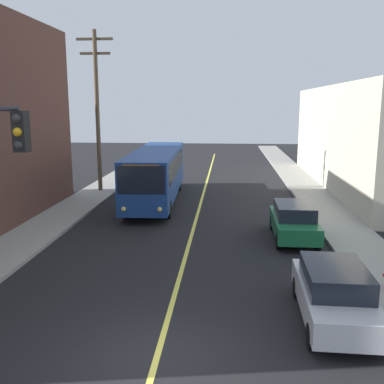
{
  "coord_description": "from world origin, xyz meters",
  "views": [
    {
      "loc": [
        1.62,
        -9.48,
        5.95
      ],
      "look_at": [
        0.0,
        10.49,
        2.0
      ],
      "focal_mm": 41.57,
      "sensor_mm": 36.0,
      "label": 1
    }
  ],
  "objects_px": {
    "city_bus": "(156,172)",
    "parked_car_green": "(294,221)",
    "parked_car_silver": "(334,293)",
    "utility_pole_mid": "(97,105)"
  },
  "relations": [
    {
      "from": "parked_car_green",
      "to": "utility_pole_mid",
      "type": "xyz_separation_m",
      "value": [
        -11.74,
        9.98,
        5.11
      ]
    },
    {
      "from": "city_bus",
      "to": "utility_pole_mid",
      "type": "xyz_separation_m",
      "value": [
        -4.34,
        2.57,
        4.14
      ]
    },
    {
      "from": "parked_car_silver",
      "to": "parked_car_green",
      "type": "relative_size",
      "value": 1.01
    },
    {
      "from": "city_bus",
      "to": "parked_car_silver",
      "type": "relative_size",
      "value": 2.75
    },
    {
      "from": "parked_car_silver",
      "to": "utility_pole_mid",
      "type": "distance_m",
      "value": 21.9
    },
    {
      "from": "city_bus",
      "to": "parked_car_green",
      "type": "height_order",
      "value": "city_bus"
    },
    {
      "from": "city_bus",
      "to": "utility_pole_mid",
      "type": "relative_size",
      "value": 1.16
    },
    {
      "from": "city_bus",
      "to": "parked_car_green",
      "type": "bearing_deg",
      "value": -45.01
    },
    {
      "from": "city_bus",
      "to": "parked_car_green",
      "type": "xyz_separation_m",
      "value": [
        7.4,
        -7.4,
        -0.98
      ]
    },
    {
      "from": "city_bus",
      "to": "parked_car_silver",
      "type": "height_order",
      "value": "city_bus"
    }
  ]
}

